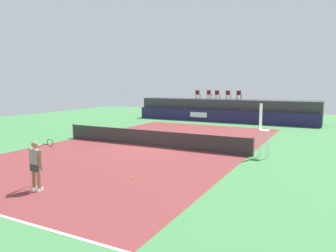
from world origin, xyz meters
The scene contains 15 objects.
ground_plane centered at (0.00, 3.00, 0.00)m, with size 48.00×48.00×0.00m, color #3D7A42.
court_inner centered at (0.00, 0.00, 0.00)m, with size 12.00×22.00×0.00m, color maroon.
sponsor_wall centered at (-0.01, 13.50, 0.60)m, with size 18.00×0.22×1.20m.
spectator_platform centered at (0.00, 15.30, 1.10)m, with size 18.00×2.80×2.20m, color #38383D.
spectator_chair_far_left centered at (-2.98, 14.94, 2.69)m, with size 0.46×0.46×0.89m.
spectator_chair_left centered at (-1.91, 15.51, 2.69)m, with size 0.48×0.48×0.89m.
spectator_chair_center centered at (-0.88, 15.11, 2.69)m, with size 0.44×0.44×0.89m.
spectator_chair_right centered at (0.29, 15.03, 2.69)m, with size 0.46×0.46×0.89m.
spectator_chair_far_right centered at (1.31, 15.30, 2.69)m, with size 0.45×0.45×0.89m.
umpire_chair centered at (6.62, 0.01, 1.59)m, with size 0.48×0.48×2.76m.
tennis_net centered at (0.00, 0.00, 0.47)m, with size 12.40×0.02×0.95m, color #2D2D2D.
net_post_near centered at (-6.20, 0.00, 0.50)m, with size 0.10×0.10×1.00m, color #4C4C51.
net_post_far centered at (6.20, 0.00, 0.50)m, with size 0.10×0.10×1.00m, color #4C4C51.
tennis_player centered at (0.60, -8.90, 0.96)m, with size 0.74×1.13×1.77m.
tennis_ball centered at (2.78, -6.19, 0.04)m, with size 0.07×0.07×0.07m, color #D8EA33.
Camera 1 is at (9.76, -16.50, 3.75)m, focal length 34.19 mm.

